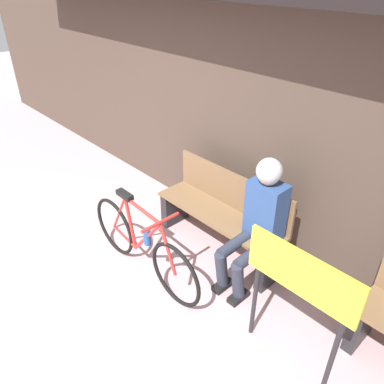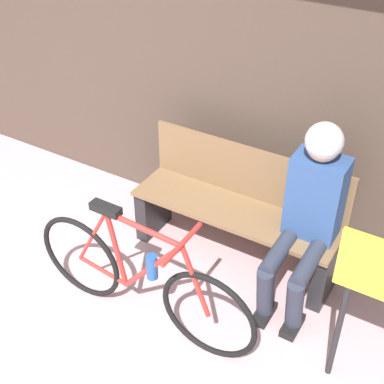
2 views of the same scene
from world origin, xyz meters
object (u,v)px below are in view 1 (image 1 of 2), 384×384
Objects in this scene: bicycle at (142,245)px; person_seated at (259,216)px; signboard at (299,284)px; park_bench_near at (222,216)px.

person_seated is (0.78, 0.76, 0.38)m from bicycle.
bicycle is 1.61m from signboard.
person_seated is at bearing -11.75° from park_bench_near.
bicycle is 1.49× the size of signboard.
park_bench_near is 1.50m from signboard.
person_seated reaches higher than signboard.
bicycle is at bearing -171.26° from signboard.
signboard reaches higher than park_bench_near.
person_seated reaches higher than park_bench_near.
park_bench_near is at bearing 168.25° from person_seated.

